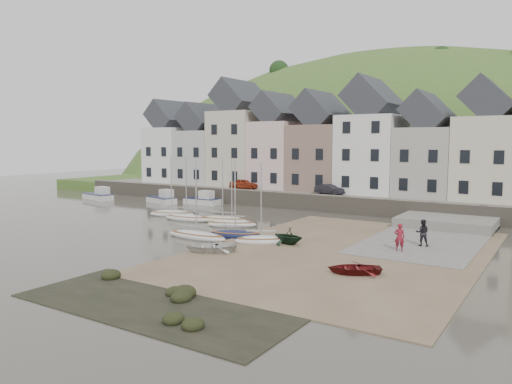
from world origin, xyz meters
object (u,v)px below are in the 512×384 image
Objects in this scene: rowboat_green at (288,236)px; rowboat_red at (354,268)px; car_right at (329,189)px; rowboat_white at (211,247)px; person_dark at (422,233)px; sailboat_0 at (172,214)px; person_red at (400,237)px; car_left at (244,184)px.

rowboat_red is at bearing 61.43° from rowboat_green.
car_right reaches higher than rowboat_green.
rowboat_white is 15.13m from person_dark.
sailboat_0 is at bearing -144.19° from rowboat_red.
person_red is 22.06m from car_right.
rowboat_green is 8.63m from rowboat_red.
car_left reaches higher than car_right.
rowboat_green is 9.61m from person_dark.
car_left is at bearing 170.47° from rowboat_white.
person_dark reaches higher than person_red.
sailboat_0 is 1.83× the size of rowboat_white.
rowboat_green is at bearing -152.85° from car_left.
sailboat_0 reaches higher than person_dark.
sailboat_0 is at bearing -21.91° from person_red.
sailboat_0 is 17.92m from car_right.
rowboat_green is 0.70× the size of car_right.
car_right reaches higher than person_red.
person_red is 0.99× the size of person_dark.
car_right is at bearing 51.48° from sailboat_0.
rowboat_red is 1.58× the size of person_dark.
sailboat_0 is 25.25m from person_dark.
sailboat_0 is at bearing -20.44° from person_dark.
rowboat_red is at bearing 51.08° from rowboat_white.
car_left is (-13.99, 24.65, 1.81)m from rowboat_white.
car_left reaches higher than person_dark.
car_left reaches higher than rowboat_white.
rowboat_green reaches higher than rowboat_red.
car_right is (11.10, 13.94, 1.91)m from sailboat_0.
person_red is 2.63m from person_dark.
sailboat_0 is 24.58m from person_red.
rowboat_white is (13.41, -10.71, 0.16)m from sailboat_0.
person_dark is at bearing -2.83° from sailboat_0.
rowboat_green is at bearing 10.15° from person_dark.
person_dark reaches higher than rowboat_green.
person_red is at bearing -8.70° from sailboat_0.
sailboat_0 is 1.72× the size of car_left.
car_left is (-0.58, 13.94, 1.97)m from sailboat_0.
car_right is (-12.66, 24.61, 1.80)m from rowboat_red.
person_red is 0.55× the size of car_right.
rowboat_red is at bearing 72.43° from person_red.
car_right is (-13.19, 17.65, 1.10)m from person_red.
rowboat_red is 7.01m from person_red.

